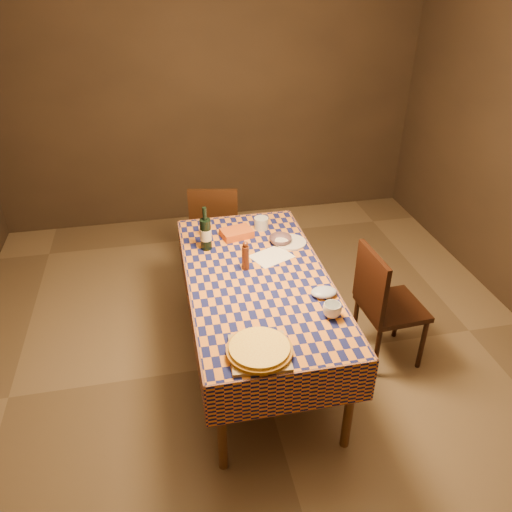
% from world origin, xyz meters
% --- Properties ---
extents(room, '(5.00, 5.10, 2.70)m').
position_xyz_m(room, '(0.00, 0.00, 1.35)').
color(room, brown).
rests_on(room, ground).
extents(dining_table, '(0.94, 1.84, 0.77)m').
position_xyz_m(dining_table, '(0.00, 0.00, 0.69)').
color(dining_table, brown).
rests_on(dining_table, ground).
extents(cutting_board, '(0.34, 0.34, 0.02)m').
position_xyz_m(cutting_board, '(-0.14, -0.74, 0.78)').
color(cutting_board, '#997B48').
rests_on(cutting_board, dining_table).
extents(pizza, '(0.37, 0.37, 0.04)m').
position_xyz_m(pizza, '(-0.14, -0.74, 0.81)').
color(pizza, '#A2681B').
rests_on(pizza, cutting_board).
extents(pepper_mill, '(0.06, 0.06, 0.21)m').
position_xyz_m(pepper_mill, '(-0.06, 0.11, 0.87)').
color(pepper_mill, '#4F2412').
rests_on(pepper_mill, dining_table).
extents(bowl, '(0.22, 0.22, 0.05)m').
position_xyz_m(bowl, '(0.26, 0.40, 0.80)').
color(bowl, '#5A404B').
rests_on(bowl, dining_table).
extents(wine_glass, '(0.08, 0.08, 0.15)m').
position_xyz_m(wine_glass, '(-0.26, 0.61, 0.87)').
color(wine_glass, silver).
rests_on(wine_glass, dining_table).
extents(wine_bottle, '(0.09, 0.09, 0.33)m').
position_xyz_m(wine_bottle, '(-0.29, 0.44, 0.89)').
color(wine_bottle, black).
rests_on(wine_bottle, dining_table).
extents(deli_tub, '(0.14, 0.14, 0.09)m').
position_xyz_m(deli_tub, '(0.17, 0.66, 0.82)').
color(deli_tub, '#B9BEC0').
rests_on(deli_tub, dining_table).
extents(takeout_container, '(0.26, 0.21, 0.06)m').
position_xyz_m(takeout_container, '(-0.04, 0.57, 0.80)').
color(takeout_container, '#C25119').
rests_on(takeout_container, dining_table).
extents(white_plate, '(0.30, 0.30, 0.01)m').
position_xyz_m(white_plate, '(0.33, 0.39, 0.78)').
color(white_plate, silver).
rests_on(white_plate, dining_table).
extents(tumbler, '(0.15, 0.15, 0.09)m').
position_xyz_m(tumbler, '(0.35, -0.51, 0.81)').
color(tumbler, white).
rests_on(tumbler, dining_table).
extents(flour_patch, '(0.33, 0.30, 0.00)m').
position_xyz_m(flour_patch, '(0.15, 0.23, 0.77)').
color(flour_patch, white).
rests_on(flour_patch, dining_table).
extents(flour_bag, '(0.20, 0.18, 0.05)m').
position_xyz_m(flour_bag, '(0.37, -0.30, 0.79)').
color(flour_bag, '#A6B1D5').
rests_on(flour_bag, dining_table).
extents(chair_far, '(0.50, 0.50, 0.93)m').
position_xyz_m(chair_far, '(-0.13, 1.23, 0.52)').
color(chair_far, black).
rests_on(chair_far, ground).
extents(chair_right, '(0.45, 0.44, 0.93)m').
position_xyz_m(chair_right, '(0.88, -0.13, 0.52)').
color(chair_right, black).
rests_on(chair_right, ground).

